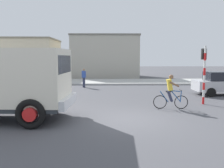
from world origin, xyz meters
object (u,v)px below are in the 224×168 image
(cyclist, at_px, (171,92))
(car_far_side, at_px, (13,79))
(car_red_near, at_px, (224,83))
(traffic_light_pole, at_px, (204,67))
(pedestrian_near_kerb, at_px, (84,78))
(car_white_mid, at_px, (11,84))
(truck_foreground, at_px, (3,80))

(cyclist, bearing_deg, car_far_side, 145.11)
(car_red_near, xyz_separation_m, car_far_side, (-15.57, 3.09, 0.00))
(traffic_light_pole, bearing_deg, cyclist, -149.67)
(traffic_light_pole, distance_m, car_far_side, 14.38)
(car_far_side, height_order, pedestrian_near_kerb, pedestrian_near_kerb)
(cyclist, relative_size, car_white_mid, 0.42)
(truck_foreground, xyz_separation_m, pedestrian_near_kerb, (2.24, 10.80, -0.82))
(truck_foreground, relative_size, car_far_side, 1.31)
(truck_foreground, distance_m, traffic_light_pole, 10.09)
(truck_foreground, height_order, pedestrian_near_kerb, truck_foreground)
(cyclist, xyz_separation_m, car_far_side, (-10.75, 7.50, -0.05))
(truck_foreground, height_order, car_white_mid, truck_foreground)
(car_red_near, bearing_deg, pedestrian_near_kerb, 156.24)
(cyclist, bearing_deg, car_white_mid, 157.78)
(traffic_light_pole, relative_size, car_red_near, 0.80)
(cyclist, distance_m, car_far_side, 13.11)
(car_white_mid, distance_m, car_far_side, 3.87)
(car_red_near, relative_size, pedestrian_near_kerb, 2.48)
(cyclist, relative_size, traffic_light_pole, 0.54)
(traffic_light_pole, height_order, car_red_near, traffic_light_pole)
(car_white_mid, bearing_deg, truck_foreground, -70.93)
(car_far_side, bearing_deg, traffic_light_pole, -25.86)
(cyclist, xyz_separation_m, traffic_light_pole, (2.14, 1.25, 1.20))
(traffic_light_pole, height_order, pedestrian_near_kerb, traffic_light_pole)
(truck_foreground, bearing_deg, car_white_mid, 109.07)
(cyclist, relative_size, car_red_near, 0.43)
(pedestrian_near_kerb, bearing_deg, traffic_light_pole, -45.92)
(cyclist, bearing_deg, truck_foreground, -164.91)
(truck_foreground, relative_size, traffic_light_pole, 1.73)
(pedestrian_near_kerb, bearing_deg, car_red_near, -23.76)
(car_white_mid, xyz_separation_m, pedestrian_near_kerb, (4.26, 4.95, 0.03))
(truck_foreground, xyz_separation_m, traffic_light_pole, (9.55, 3.25, 0.40))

